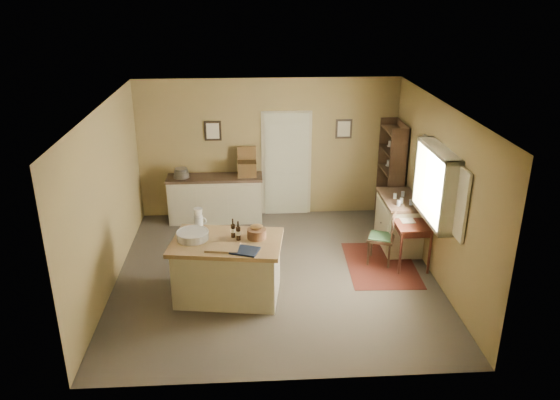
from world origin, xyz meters
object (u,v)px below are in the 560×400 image
at_px(sideboard, 216,197).
at_px(desk_chair, 381,238).
at_px(work_island, 227,267).
at_px(shelving_unit, 393,173).
at_px(right_cabinet, 399,222).
at_px(writing_desk, 409,225).

bearing_deg(sideboard, desk_chair, -34.33).
distance_m(work_island, desk_chair, 2.64).
relative_size(work_island, sideboard, 0.93).
bearing_deg(shelving_unit, desk_chair, -109.53).
relative_size(desk_chair, right_cabinet, 0.81).
bearing_deg(desk_chair, writing_desk, 20.50).
height_order(work_island, desk_chair, work_island).
bearing_deg(work_island, right_cabinet, 34.79).
bearing_deg(writing_desk, work_island, -163.30).
bearing_deg(desk_chair, shelving_unit, 92.00).
distance_m(sideboard, right_cabinet, 3.49).
bearing_deg(work_island, shelving_unit, 48.12).
xyz_separation_m(sideboard, desk_chair, (2.78, -1.90, -0.04)).
height_order(work_island, right_cabinet, work_island).
xyz_separation_m(work_island, writing_desk, (2.94, 0.88, 0.19)).
relative_size(sideboard, writing_desk, 2.02).
bearing_deg(writing_desk, right_cabinet, 90.02).
bearing_deg(shelving_unit, writing_desk, -95.06).
bearing_deg(writing_desk, sideboard, 149.46).
distance_m(desk_chair, shelving_unit, 1.88).
bearing_deg(work_island, sideboard, 104.22).
height_order(work_island, sideboard, work_island).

